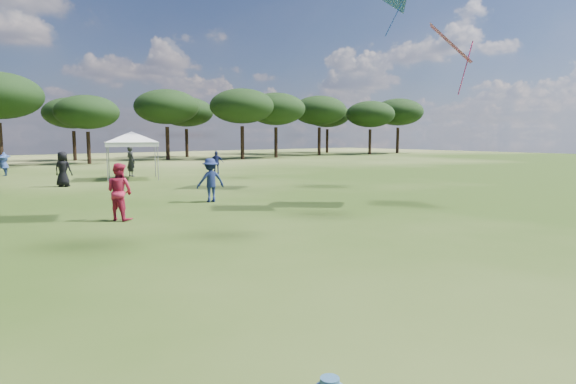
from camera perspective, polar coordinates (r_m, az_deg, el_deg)
name	(u,v)px	position (r m, az deg, el deg)	size (l,w,h in m)	color
tent_right	(132,134)	(29.51, -18.05, 6.58)	(5.46, 5.46, 3.07)	gray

